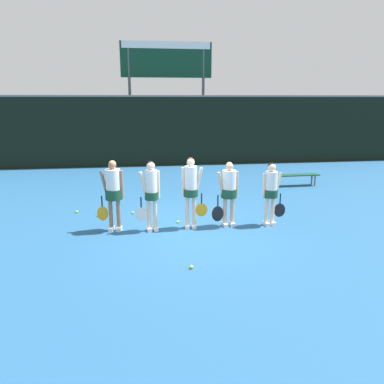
{
  "coord_description": "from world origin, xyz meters",
  "views": [
    {
      "loc": [
        -1.23,
        -8.95,
        3.2
      ],
      "look_at": [
        0.03,
        -0.02,
        0.94
      ],
      "focal_mm": 35.0,
      "sensor_mm": 36.0,
      "label": 1
    }
  ],
  "objects": [
    {
      "name": "ground_plane",
      "position": [
        0.0,
        0.0,
        0.0
      ],
      "size": [
        140.0,
        140.0,
        0.0
      ],
      "primitive_type": "plane",
      "color": "#235684"
    },
    {
      "name": "fence_windscreen",
      "position": [
        0.0,
        9.18,
        1.69
      ],
      "size": [
        60.0,
        0.08,
        3.35
      ],
      "color": "black",
      "rests_on": "ground_plane"
    },
    {
      "name": "scoreboard",
      "position": [
        0.23,
        10.42,
        4.65
      ],
      "size": [
        4.49,
        0.15,
        5.89
      ],
      "color": "#515156",
      "rests_on": "ground_plane"
    },
    {
      "name": "bench_courtside",
      "position": [
        4.49,
        4.08,
        0.38
      ],
      "size": [
        1.88,
        0.41,
        0.44
      ],
      "rotation": [
        0.0,
        0.0,
        0.03
      ],
      "color": "#19472D",
      "rests_on": "ground_plane"
    },
    {
      "name": "player_0",
      "position": [
        -1.9,
        0.06,
        1.04
      ],
      "size": [
        0.67,
        0.41,
        1.76
      ],
      "rotation": [
        0.0,
        0.0,
        -0.21
      ],
      "color": "#8C664C",
      "rests_on": "ground_plane"
    },
    {
      "name": "player_1",
      "position": [
        -0.98,
        -0.08,
        1.02
      ],
      "size": [
        0.62,
        0.33,
        1.75
      ],
      "rotation": [
        0.0,
        0.0,
        0.1
      ],
      "color": "beige",
      "rests_on": "ground_plane"
    },
    {
      "name": "player_2",
      "position": [
        0.0,
        -0.02,
        1.06
      ],
      "size": [
        0.65,
        0.36,
        1.8
      ],
      "rotation": [
        0.0,
        0.0,
        -0.1
      ],
      "color": "beige",
      "rests_on": "ground_plane"
    },
    {
      "name": "player_3",
      "position": [
        0.97,
        -0.01,
        0.98
      ],
      "size": [
        0.69,
        0.4,
        1.66
      ],
      "rotation": [
        0.0,
        0.0,
        0.08
      ],
      "color": "tan",
      "rests_on": "ground_plane"
    },
    {
      "name": "player_4",
      "position": [
        2.05,
        -0.08,
        0.96
      ],
      "size": [
        0.66,
        0.37,
        1.63
      ],
      "rotation": [
        0.0,
        0.0,
        0.14
      ],
      "color": "beige",
      "rests_on": "ground_plane"
    },
    {
      "name": "tennis_ball_0",
      "position": [
        -3.08,
        1.69,
        0.04
      ],
      "size": [
        0.07,
        0.07,
        0.07
      ],
      "primitive_type": "sphere",
      "color": "#CCE033",
      "rests_on": "ground_plane"
    },
    {
      "name": "tennis_ball_1",
      "position": [
        -0.31,
        -2.37,
        0.04
      ],
      "size": [
        0.07,
        0.07,
        0.07
      ],
      "primitive_type": "sphere",
      "color": "#CCE033",
      "rests_on": "ground_plane"
    },
    {
      "name": "tennis_ball_2",
      "position": [
        -1.48,
        1.37,
        0.03
      ],
      "size": [
        0.06,
        0.06,
        0.06
      ],
      "primitive_type": "sphere",
      "color": "#CCE033",
      "rests_on": "ground_plane"
    },
    {
      "name": "tennis_ball_3",
      "position": [
        -0.29,
        0.38,
        0.03
      ],
      "size": [
        0.07,
        0.07,
        0.07
      ],
      "primitive_type": "sphere",
      "color": "#CCE033",
      "rests_on": "ground_plane"
    },
    {
      "name": "tennis_ball_4",
      "position": [
        -2.44,
        1.24,
        0.03
      ],
      "size": [
        0.07,
        0.07,
        0.07
      ],
      "primitive_type": "sphere",
      "color": "#CCE033",
      "rests_on": "ground_plane"
    }
  ]
}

